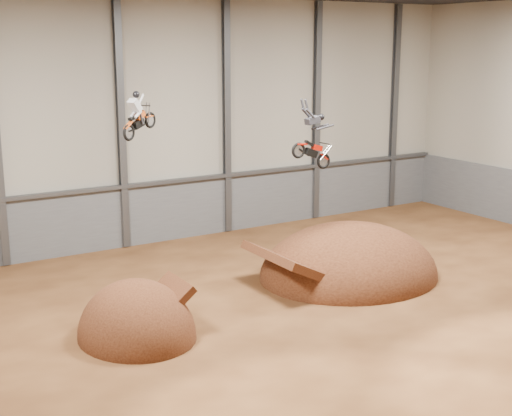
{
  "coord_description": "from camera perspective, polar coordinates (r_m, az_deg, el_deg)",
  "views": [
    {
      "loc": [
        -17.54,
        -22.52,
        11.37
      ],
      "look_at": [
        -1.24,
        4.0,
        4.16
      ],
      "focal_mm": 50.0,
      "sensor_mm": 36.0,
      "label": 1
    }
  ],
  "objects": [
    {
      "name": "steel_column_4",
      "position": [
        46.58,
        4.87,
        7.6
      ],
      "size": [
        0.4,
        0.36,
        13.9
      ],
      "primitive_type": "cube",
      "color": "#47494F",
      "rests_on": "ground"
    },
    {
      "name": "steel_column_2",
      "position": [
        40.17,
        -10.74,
        6.56
      ],
      "size": [
        0.4,
        0.36,
        13.9
      ],
      "primitive_type": "cube",
      "color": "#47494F",
      "rests_on": "ground"
    },
    {
      "name": "steel_rail",
      "position": [
        41.92,
        -6.27,
        2.2
      ],
      "size": [
        39.8,
        0.35,
        0.2
      ],
      "primitive_type": "cube",
      "color": "#47494F",
      "rests_on": "lower_band_back"
    },
    {
      "name": "steel_column_5",
      "position": [
        50.81,
        10.99,
        7.86
      ],
      "size": [
        0.4,
        0.36,
        13.9
      ],
      "primitive_type": "cube",
      "color": "#47494F",
      "rests_on": "ground"
    },
    {
      "name": "lower_band_back",
      "position": [
        42.43,
        -6.29,
        -0.15
      ],
      "size": [
        39.8,
        0.18,
        3.5
      ],
      "primitive_type": "cube",
      "color": "slate",
      "rests_on": "ground"
    },
    {
      "name": "steel_column_3",
      "position": [
        42.98,
        -2.37,
        7.19
      ],
      "size": [
        0.4,
        0.36,
        13.9
      ],
      "primitive_type": "cube",
      "color": "#47494F",
      "rests_on": "ground"
    },
    {
      "name": "back_wall",
      "position": [
        41.64,
        -6.53,
        6.92
      ],
      "size": [
        40.0,
        0.1,
        14.0
      ],
      "primitive_type": "cube",
      "color": "#A39E90",
      "rests_on": "ground"
    },
    {
      "name": "landing_ramp",
      "position": [
        36.11,
        7.43,
        -5.43
      ],
      "size": [
        9.25,
        8.18,
        5.34
      ],
      "primitive_type": "ellipsoid",
      "color": "#381A0E",
      "rests_on": "ground"
    },
    {
      "name": "takeoff_ramp",
      "position": [
        29.16,
        -9.49,
        -10.11
      ],
      "size": [
        4.58,
        5.29,
        4.58
      ],
      "primitive_type": "ellipsoid",
      "color": "#381A0E",
      "rests_on": "ground"
    },
    {
      "name": "fmx_rider_a",
      "position": [
        31.05,
        -9.23,
        7.71
      ],
      "size": [
        2.73,
        2.04,
        2.5
      ],
      "primitive_type": null,
      "rotation": [
        0.0,
        -0.25,
        0.51
      ],
      "color": "#C34B15"
    },
    {
      "name": "floor",
      "position": [
        30.72,
        5.96,
        -8.76
      ],
      "size": [
        40.0,
        40.0,
        0.0
      ],
      "primitive_type": "plane",
      "color": "#442612",
      "rests_on": "ground"
    },
    {
      "name": "fmx_rider_b",
      "position": [
        32.85,
        4.27,
        5.85
      ],
      "size": [
        3.84,
        0.94,
        3.59
      ],
      "primitive_type": null,
      "rotation": [
        0.0,
        0.4,
        0.02
      ],
      "color": "#AC1105"
    }
  ]
}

